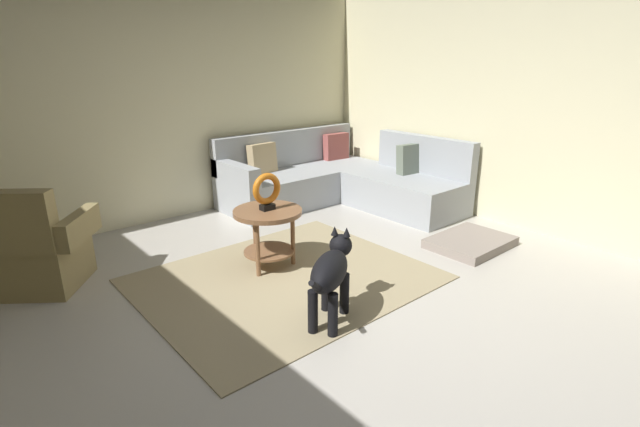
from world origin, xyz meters
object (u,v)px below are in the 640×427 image
at_px(torus_sculpture, 267,191).
at_px(dog_bed_mat, 470,242).
at_px(sectional_couch, 339,181).
at_px(armchair, 35,252).
at_px(side_table, 268,223).
at_px(dog, 331,272).

bearing_deg(torus_sculpture, dog_bed_mat, -27.20).
distance_m(sectional_couch, armchair, 3.45).
relative_size(armchair, side_table, 1.67).
distance_m(sectional_couch, side_table, 2.07).
bearing_deg(armchair, side_table, 9.94).
relative_size(sectional_couch, armchair, 2.25).
relative_size(armchair, dog_bed_mat, 1.25).
bearing_deg(dog, armchair, -174.49).
xyz_separation_m(side_table, dog, (-0.18, -1.03, -0.04)).
xyz_separation_m(torus_sculpture, dog, (-0.18, -1.03, -0.33)).
bearing_deg(torus_sculpture, dog, -100.09).
height_order(side_table, torus_sculpture, torus_sculpture).
bearing_deg(side_table, torus_sculpture, -104.04).
height_order(side_table, dog_bed_mat, side_table).
bearing_deg(torus_sculpture, side_table, 75.96).
bearing_deg(side_table, sectional_couch, 29.44).
distance_m(sectional_couch, dog_bed_mat, 1.95).
distance_m(armchair, torus_sculpture, 1.90).
relative_size(armchair, torus_sculpture, 3.07).
bearing_deg(dog_bed_mat, sectional_couch, 89.64).
relative_size(armchair, dog, 1.34).
distance_m(armchair, side_table, 1.86).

